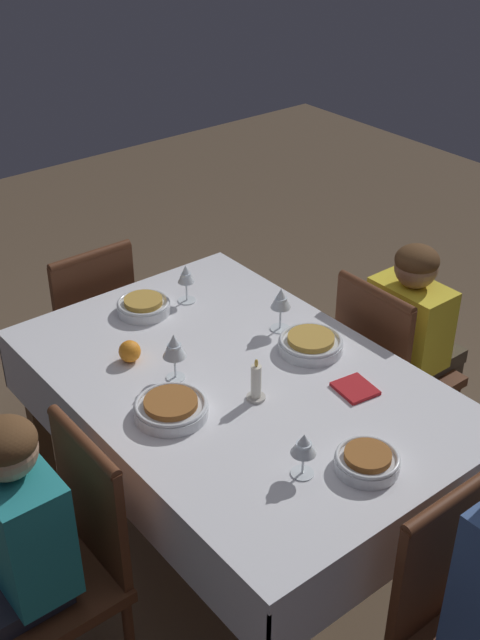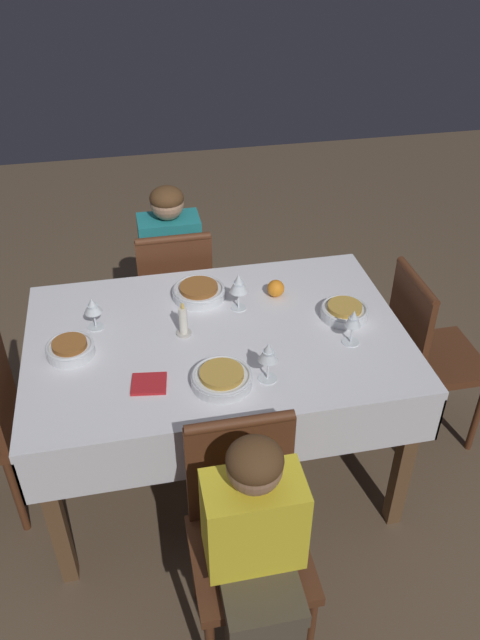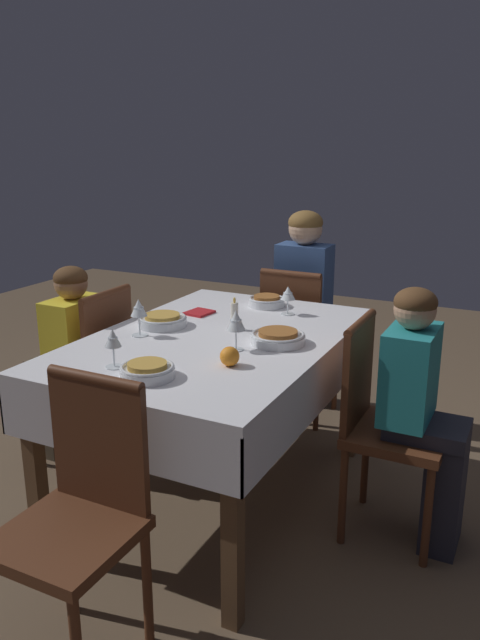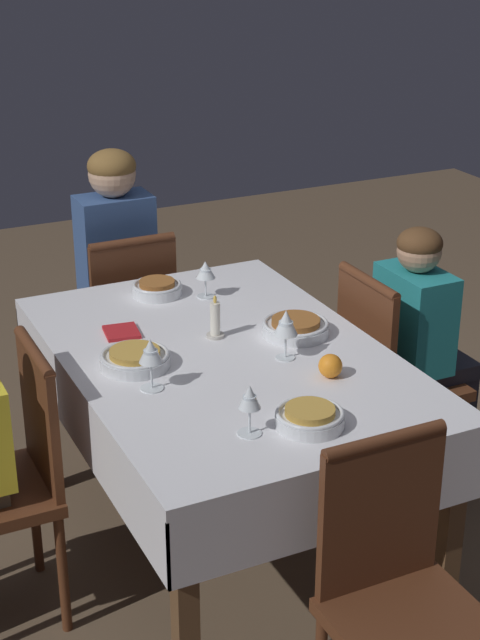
{
  "view_description": "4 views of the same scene",
  "coord_description": "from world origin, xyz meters",
  "px_view_note": "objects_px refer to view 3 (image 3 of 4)",
  "views": [
    {
      "loc": [
        -1.65,
        1.3,
        2.29
      ],
      "look_at": [
        0.08,
        -0.07,
        0.93
      ],
      "focal_mm": 45.0,
      "sensor_mm": 36.0,
      "label": 1
    },
    {
      "loc": [
        -0.3,
        -1.93,
        2.27
      ],
      "look_at": [
        0.08,
        -0.07,
        0.89
      ],
      "focal_mm": 35.0,
      "sensor_mm": 36.0,
      "label": 2
    },
    {
      "loc": [
        2.23,
        1.23,
        1.58
      ],
      "look_at": [
        -0.05,
        0.09,
        0.85
      ],
      "focal_mm": 35.0,
      "sensor_mm": 36.0,
      "label": 3
    },
    {
      "loc": [
        2.58,
        -1.18,
        2.12
      ],
      "look_at": [
        0.09,
        0.02,
        0.92
      ],
      "focal_mm": 55.0,
      "sensor_mm": 36.0,
      "label": 4
    }
  ],
  "objects_px": {
    "chair_north": "(382,417)",
    "orange_fruit": "(230,356)",
    "chair_east": "(79,508)",
    "wine_glass_east": "(113,340)",
    "bowl_east": "(147,370)",
    "person_child_yellow": "(66,354)",
    "wine_glass_west": "(288,294)",
    "wine_glass_south": "(139,309)",
    "bowl_south": "(162,320)",
    "wine_glass_north": "(236,321)",
    "candle_centerpiece": "(234,318)",
    "dining_table": "(216,356)",
    "bowl_west": "(267,301)",
    "person_child_teal": "(424,408)",
    "napkin_red_folded": "(199,313)",
    "chair_west": "(297,336)",
    "chair_south": "(92,368)",
    "person_adult_denim": "(307,300)",
    "bowl_north": "(278,337)"
  },
  "relations": [
    {
      "from": "chair_west",
      "to": "wine_glass_north",
      "type": "distance_m",
      "value": 1.16
    },
    {
      "from": "chair_east",
      "to": "napkin_red_folded",
      "type": "height_order",
      "value": "chair_east"
    },
    {
      "from": "chair_west",
      "to": "wine_glass_west",
      "type": "bearing_deg",
      "value": 105.67
    },
    {
      "from": "chair_east",
      "to": "bowl_east",
      "type": "bearing_deg",
      "value": 94.13
    },
    {
      "from": "chair_north",
      "to": "wine_glass_east",
      "type": "bearing_deg",
      "value": 124.55
    },
    {
      "from": "chair_west",
      "to": "wine_glass_east",
      "type": "distance_m",
      "value": 1.51
    },
    {
      "from": "chair_north",
      "to": "person_child_yellow",
      "type": "bearing_deg",
      "value": 92.48
    },
    {
      "from": "candle_centerpiece",
      "to": "chair_east",
      "type": "bearing_deg",
      "value": 1.07
    },
    {
      "from": "wine_glass_north",
      "to": "candle_centerpiece",
      "type": "height_order",
      "value": "wine_glass_north"
    },
    {
      "from": "chair_north",
      "to": "chair_east",
      "type": "relative_size",
      "value": 1.0
    },
    {
      "from": "person_child_teal",
      "to": "bowl_west",
      "type": "distance_m",
      "value": 1.02
    },
    {
      "from": "wine_glass_south",
      "to": "bowl_south",
      "type": "bearing_deg",
      "value": 177.39
    },
    {
      "from": "wine_glass_north",
      "to": "napkin_red_folded",
      "type": "relative_size",
      "value": 1.2
    },
    {
      "from": "chair_north",
      "to": "candle_centerpiece",
      "type": "distance_m",
      "value": 0.76
    },
    {
      "from": "chair_west",
      "to": "bowl_south",
      "type": "bearing_deg",
      "value": 72.52
    },
    {
      "from": "bowl_east",
      "to": "wine_glass_east",
      "type": "relative_size",
      "value": 1.3
    },
    {
      "from": "dining_table",
      "to": "orange_fruit",
      "type": "distance_m",
      "value": 0.39
    },
    {
      "from": "chair_east",
      "to": "wine_glass_east",
      "type": "bearing_deg",
      "value": 113.59
    },
    {
      "from": "bowl_west",
      "to": "bowl_east",
      "type": "distance_m",
      "value": 1.09
    },
    {
      "from": "person_adult_denim",
      "to": "bowl_west",
      "type": "height_order",
      "value": "person_adult_denim"
    },
    {
      "from": "chair_north",
      "to": "person_child_teal",
      "type": "height_order",
      "value": "person_child_teal"
    },
    {
      "from": "bowl_east",
      "to": "napkin_red_folded",
      "type": "height_order",
      "value": "bowl_east"
    },
    {
      "from": "wine_glass_north",
      "to": "orange_fruit",
      "type": "xyz_separation_m",
      "value": [
        0.17,
        0.06,
        -0.08
      ]
    },
    {
      "from": "chair_south",
      "to": "wine_glass_east",
      "type": "xyz_separation_m",
      "value": [
        0.53,
        0.56,
        0.38
      ]
    },
    {
      "from": "bowl_west",
      "to": "napkin_red_folded",
      "type": "bearing_deg",
      "value": -40.5
    },
    {
      "from": "dining_table",
      "to": "orange_fruit",
      "type": "bearing_deg",
      "value": 36.71
    },
    {
      "from": "dining_table",
      "to": "napkin_red_folded",
      "type": "relative_size",
      "value": 10.79
    },
    {
      "from": "chair_north",
      "to": "person_child_yellow",
      "type": "height_order",
      "value": "person_child_yellow"
    },
    {
      "from": "wine_glass_west",
      "to": "bowl_east",
      "type": "xyz_separation_m",
      "value": [
        1.0,
        -0.13,
        -0.07
      ]
    },
    {
      "from": "orange_fruit",
      "to": "bowl_south",
      "type": "bearing_deg",
      "value": -122.53
    },
    {
      "from": "chair_south",
      "to": "chair_north",
      "type": "height_order",
      "value": "same"
    },
    {
      "from": "chair_north",
      "to": "orange_fruit",
      "type": "relative_size",
      "value": 12.32
    },
    {
      "from": "bowl_east",
      "to": "wine_glass_east",
      "type": "xyz_separation_m",
      "value": [
        -0.03,
        -0.17,
        0.08
      ]
    },
    {
      "from": "dining_table",
      "to": "wine_glass_north",
      "type": "xyz_separation_m",
      "value": [
        0.12,
        0.16,
        0.21
      ]
    },
    {
      "from": "wine_glass_west",
      "to": "orange_fruit",
      "type": "height_order",
      "value": "wine_glass_west"
    },
    {
      "from": "person_adult_denim",
      "to": "wine_glass_east",
      "type": "xyz_separation_m",
      "value": [
        1.6,
        -0.16,
        0.2
      ]
    },
    {
      "from": "person_child_yellow",
      "to": "wine_glass_south",
      "type": "relative_size",
      "value": 6.21
    },
    {
      "from": "wine_glass_north",
      "to": "bowl_south",
      "type": "bearing_deg",
      "value": -108.65
    },
    {
      "from": "wine_glass_north",
      "to": "person_child_yellow",
      "type": "bearing_deg",
      "value": -98.19
    },
    {
      "from": "wine_glass_west",
      "to": "bowl_south",
      "type": "height_order",
      "value": "wine_glass_west"
    },
    {
      "from": "person_adult_denim",
      "to": "napkin_red_folded",
      "type": "relative_size",
      "value": 8.83
    },
    {
      "from": "orange_fruit",
      "to": "chair_east",
      "type": "bearing_deg",
      "value": -14.62
    },
    {
      "from": "chair_north",
      "to": "wine_glass_south",
      "type": "relative_size",
      "value": 5.6
    },
    {
      "from": "bowl_south",
      "to": "napkin_red_folded",
      "type": "xyz_separation_m",
      "value": [
        -0.25,
        0.04,
        -0.02
      ]
    },
    {
      "from": "chair_north",
      "to": "wine_glass_east",
      "type": "distance_m",
      "value": 1.12
    },
    {
      "from": "bowl_west",
      "to": "candle_centerpiece",
      "type": "xyz_separation_m",
      "value": [
        0.43,
        0.04,
        0.03
      ]
    },
    {
      "from": "bowl_north",
      "to": "napkin_red_folded",
      "type": "bearing_deg",
      "value": -116.14
    },
    {
      "from": "chair_north",
      "to": "person_child_teal",
      "type": "bearing_deg",
      "value": -90.0
    },
    {
      "from": "bowl_north",
      "to": "candle_centerpiece",
      "type": "height_order",
      "value": "candle_centerpiece"
    },
    {
      "from": "orange_fruit",
      "to": "napkin_red_folded",
      "type": "height_order",
      "value": "orange_fruit"
    }
  ]
}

